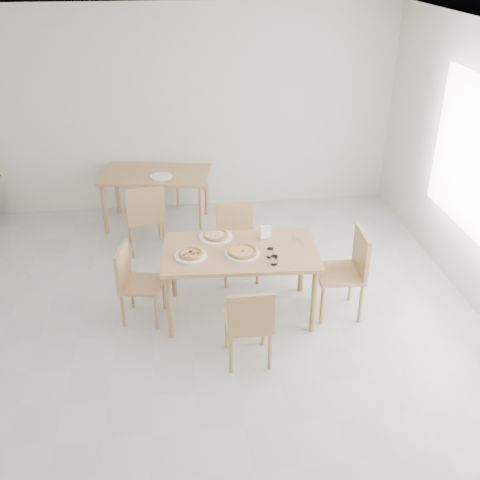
{
  "coord_description": "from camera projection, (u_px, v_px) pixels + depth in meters",
  "views": [
    {
      "loc": [
        -0.04,
        -4.12,
        3.48
      ],
      "look_at": [
        0.52,
        0.7,
        0.86
      ],
      "focal_mm": 42.0,
      "sensor_mm": 36.0,
      "label": 1
    }
  ],
  "objects": [
    {
      "name": "tumbler_a",
      "position": [
        270.0,
        253.0,
        5.43
      ],
      "size": [
        0.07,
        0.07,
        0.09
      ],
      "primitive_type": "cylinder",
      "color": "white",
      "rests_on": "main_table"
    },
    {
      "name": "fork_b",
      "position": [
        294.0,
        239.0,
        5.77
      ],
      "size": [
        0.05,
        0.16,
        0.01
      ],
      "primitive_type": "cube",
      "rotation": [
        0.0,
        0.0,
        -0.21
      ],
      "color": "silver",
      "rests_on": "main_table"
    },
    {
      "name": "plate_margherita",
      "position": [
        242.0,
        253.0,
        5.5
      ],
      "size": [
        0.35,
        0.35,
        0.02
      ],
      "primitive_type": "cylinder",
      "color": "white",
      "rests_on": "main_table"
    },
    {
      "name": "tumbler_b",
      "position": [
        274.0,
        260.0,
        5.31
      ],
      "size": [
        0.07,
        0.07,
        0.09
      ],
      "primitive_type": "cylinder",
      "color": "white",
      "rests_on": "main_table"
    },
    {
      "name": "pizza_margherita",
      "position": [
        242.0,
        251.0,
        5.49
      ],
      "size": [
        0.35,
        0.35,
        0.03
      ],
      "rotation": [
        0.0,
        0.0,
        0.2
      ],
      "color": "tan",
      "rests_on": "plate_margherita"
    },
    {
      "name": "chair_south",
      "position": [
        249.0,
        321.0,
        4.98
      ],
      "size": [
        0.42,
        0.42,
        0.83
      ],
      "rotation": [
        0.0,
        0.0,
        3.16
      ],
      "color": "tan",
      "rests_on": "ground"
    },
    {
      "name": "chair_west",
      "position": [
        134.0,
        279.0,
        5.63
      ],
      "size": [
        0.47,
        0.47,
        0.81
      ],
      "rotation": [
        0.0,
        0.0,
        1.36
      ],
      "color": "tan",
      "rests_on": "ground"
    },
    {
      "name": "plate_pepperoni",
      "position": [
        191.0,
        256.0,
        5.46
      ],
      "size": [
        0.32,
        0.32,
        0.02
      ],
      "primitive_type": "cylinder",
      "color": "white",
      "rests_on": "main_table"
    },
    {
      "name": "pizza_mushroom",
      "position": [
        216.0,
        235.0,
        5.79
      ],
      "size": [
        0.32,
        0.32,
        0.03
      ],
      "rotation": [
        0.0,
        0.0,
        -0.25
      ],
      "color": "tan",
      "rests_on": "plate_mushroom"
    },
    {
      "name": "chair_north",
      "position": [
        237.0,
        236.0,
        6.37
      ],
      "size": [
        0.46,
        0.46,
        0.86
      ],
      "rotation": [
        0.0,
        0.0,
        0.1
      ],
      "color": "tan",
      "rests_on": "ground"
    },
    {
      "name": "second_table",
      "position": [
        156.0,
        179.0,
        7.45
      ],
      "size": [
        1.52,
        1.03,
        0.75
      ],
      "rotation": [
        0.0,
        0.0,
        -0.17
      ],
      "color": "tan",
      "rests_on": "ground"
    },
    {
      "name": "pizza_pepperoni",
      "position": [
        191.0,
        254.0,
        5.45
      ],
      "size": [
        0.31,
        0.31,
        0.03
      ],
      "rotation": [
        0.0,
        0.0,
        0.31
      ],
      "color": "tan",
      "rests_on": "plate_pepperoni"
    },
    {
      "name": "plate_empty",
      "position": [
        161.0,
        177.0,
        7.27
      ],
      "size": [
        0.28,
        0.28,
        0.02
      ],
      "primitive_type": "cylinder",
      "color": "white",
      "rests_on": "second_table"
    },
    {
      "name": "napkin_holder",
      "position": [
        265.0,
        232.0,
        5.76
      ],
      "size": [
        0.14,
        0.1,
        0.14
      ],
      "rotation": [
        0.0,
        0.0,
        0.26
      ],
      "color": "silver",
      "rests_on": "main_table"
    },
    {
      "name": "fork_a",
      "position": [
        301.0,
        242.0,
        5.72
      ],
      "size": [
        0.04,
        0.19,
        0.01
      ],
      "primitive_type": "cube",
      "rotation": [
        0.0,
        0.0,
        0.12
      ],
      "color": "silver",
      "rests_on": "main_table"
    },
    {
      "name": "chair_back_s",
      "position": [
        145.0,
        214.0,
        6.82
      ],
      "size": [
        0.51,
        0.51,
        0.91
      ],
      "rotation": [
        0.0,
        0.0,
        3.3
      ],
      "color": "tan",
      "rests_on": "ground"
    },
    {
      "name": "chair_east",
      "position": [
        348.0,
        267.0,
        5.69
      ],
      "size": [
        0.48,
        0.48,
        0.93
      ],
      "rotation": [
        0.0,
        0.0,
        -1.61
      ],
      "color": "tan",
      "rests_on": "ground"
    },
    {
      "name": "chair_back_n",
      "position": [
        164.0,
        171.0,
        8.18
      ],
      "size": [
        0.42,
        0.42,
        0.85
      ],
      "rotation": [
        0.0,
        0.0,
        0.0
      ],
      "color": "tan",
      "rests_on": "ground"
    },
    {
      "name": "main_table",
      "position": [
        240.0,
        257.0,
        5.61
      ],
      "size": [
        1.58,
        0.95,
        0.75
      ],
      "rotation": [
        0.0,
        0.0,
        -0.05
      ],
      "color": "tan",
      "rests_on": "ground"
    },
    {
      "name": "plate_mushroom",
      "position": [
        216.0,
        237.0,
        5.8
      ],
      "size": [
        0.34,
        0.34,
        0.02
      ],
      "primitive_type": "cylinder",
      "color": "white",
      "rests_on": "main_table"
    }
  ]
}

